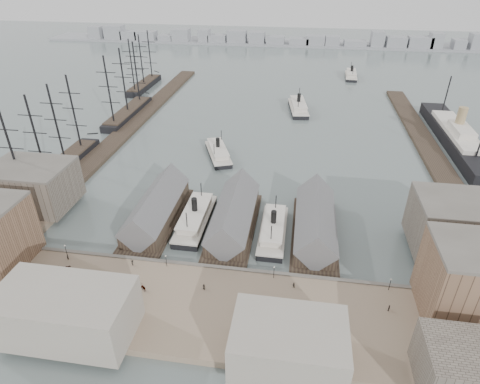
% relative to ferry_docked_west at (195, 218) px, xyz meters
% --- Properties ---
extents(ground, '(900.00, 900.00, 0.00)m').
position_rel_ferry_docked_west_xyz_m(ground, '(13.00, -17.25, -2.43)').
color(ground, '#546160').
rests_on(ground, ground).
extents(quay, '(180.00, 30.00, 2.00)m').
position_rel_ferry_docked_west_xyz_m(quay, '(13.00, -37.25, -1.43)').
color(quay, '#826D57').
rests_on(quay, ground).
extents(seawall, '(180.00, 1.20, 2.30)m').
position_rel_ferry_docked_west_xyz_m(seawall, '(13.00, -22.45, -1.28)').
color(seawall, '#59544C').
rests_on(seawall, ground).
extents(west_wharf, '(10.00, 220.00, 1.60)m').
position_rel_ferry_docked_west_xyz_m(west_wharf, '(-55.00, 82.75, -1.63)').
color(west_wharf, '#2D231C').
rests_on(west_wharf, ground).
extents(east_wharf, '(10.00, 180.00, 1.60)m').
position_rel_ferry_docked_west_xyz_m(east_wharf, '(91.00, 72.75, -1.63)').
color(east_wharf, '#2D231C').
rests_on(east_wharf, ground).
extents(ferry_shed_west, '(14.00, 42.00, 12.60)m').
position_rel_ferry_docked_west_xyz_m(ferry_shed_west, '(-13.00, -0.37, 2.21)').
color(ferry_shed_west, '#2D231C').
rests_on(ferry_shed_west, ground).
extents(ferry_shed_center, '(14.00, 42.00, 12.60)m').
position_rel_ferry_docked_west_xyz_m(ferry_shed_center, '(13.00, -0.37, 2.21)').
color(ferry_shed_center, '#2D231C').
rests_on(ferry_shed_center, ground).
extents(ferry_shed_east, '(14.00, 42.00, 12.60)m').
position_rel_ferry_docked_west_xyz_m(ferry_shed_east, '(39.00, -0.37, 2.21)').
color(ferry_shed_east, '#2D231C').
rests_on(ferry_shed_east, ground).
extents(warehouse_west_back, '(26.00, 20.00, 14.00)m').
position_rel_ferry_docked_west_xyz_m(warehouse_west_back, '(-57.00, 0.75, 6.57)').
color(warehouse_west_back, '#60564C').
rests_on(warehouse_west_back, west_land).
extents(warehouse_east_back, '(28.00, 20.00, 15.00)m').
position_rel_ferry_docked_west_xyz_m(warehouse_east_back, '(81.00, -2.25, 7.07)').
color(warehouse_east_back, '#60564C').
rests_on(warehouse_east_back, east_land).
extents(street_bldg_center, '(24.00, 16.00, 10.00)m').
position_rel_ferry_docked_west_xyz_m(street_bldg_center, '(33.00, -49.25, 4.57)').
color(street_bldg_center, gray).
rests_on(street_bldg_center, quay).
extents(street_bldg_west, '(30.00, 16.00, 12.00)m').
position_rel_ferry_docked_west_xyz_m(street_bldg_west, '(-17.00, -49.25, 5.57)').
color(street_bldg_west, gray).
rests_on(street_bldg_west, quay).
extents(street_bldg_east, '(18.00, 14.00, 11.00)m').
position_rel_ferry_docked_west_xyz_m(street_bldg_east, '(68.00, -50.25, 5.07)').
color(street_bldg_east, '#60564C').
rests_on(street_bldg_east, quay).
extents(lamp_post_far_w, '(0.44, 0.44, 3.92)m').
position_rel_ferry_docked_west_xyz_m(lamp_post_far_w, '(-32.00, -24.25, 2.28)').
color(lamp_post_far_w, black).
rests_on(lamp_post_far_w, quay).
extents(lamp_post_near_w, '(0.44, 0.44, 3.92)m').
position_rel_ferry_docked_west_xyz_m(lamp_post_near_w, '(-2.00, -24.25, 2.28)').
color(lamp_post_near_w, black).
rests_on(lamp_post_near_w, quay).
extents(lamp_post_near_e, '(0.44, 0.44, 3.92)m').
position_rel_ferry_docked_west_xyz_m(lamp_post_near_e, '(28.00, -24.25, 2.28)').
color(lamp_post_near_e, black).
rests_on(lamp_post_near_e, quay).
extents(lamp_post_far_e, '(0.44, 0.44, 3.92)m').
position_rel_ferry_docked_west_xyz_m(lamp_post_far_e, '(58.00, -24.25, 2.28)').
color(lamp_post_far_e, black).
rests_on(lamp_post_far_e, quay).
extents(far_shore, '(500.00, 40.00, 15.72)m').
position_rel_ferry_docked_west_xyz_m(far_shore, '(10.93, 316.89, 1.48)').
color(far_shore, gray).
rests_on(far_shore, ground).
extents(ferry_docked_west, '(8.71, 29.03, 10.37)m').
position_rel_ferry_docked_west_xyz_m(ferry_docked_west, '(0.00, 0.00, 0.00)').
color(ferry_docked_west, black).
rests_on(ferry_docked_west, ground).
extents(ferry_docked_east, '(8.08, 26.94, 9.62)m').
position_rel_ferry_docked_west_xyz_m(ferry_docked_east, '(26.00, -2.39, -0.17)').
color(ferry_docked_east, black).
rests_on(ferry_docked_east, ground).
extents(ferry_open_near, '(17.06, 27.22, 9.35)m').
position_rel_ferry_docked_west_xyz_m(ferry_open_near, '(-2.94, 51.99, -0.24)').
color(ferry_open_near, black).
rests_on(ferry_open_near, ground).
extents(ferry_open_mid, '(13.20, 31.10, 10.76)m').
position_rel_ferry_docked_west_xyz_m(ferry_open_mid, '(30.26, 118.80, 0.09)').
color(ferry_open_mid, black).
rests_on(ferry_open_mid, ground).
extents(ferry_open_far, '(9.07, 26.41, 9.31)m').
position_rel_ferry_docked_west_xyz_m(ferry_open_far, '(66.21, 197.89, -0.25)').
color(ferry_open_far, black).
rests_on(ferry_open_far, ground).
extents(sailing_ship_near, '(8.57, 59.05, 35.24)m').
position_rel_ferry_docked_west_xyz_m(sailing_ship_near, '(-64.43, 25.32, 0.16)').
color(sailing_ship_near, black).
rests_on(sailing_ship_near, ground).
extents(sailing_ship_mid, '(8.90, 51.43, 36.60)m').
position_rel_ferry_docked_west_xyz_m(sailing_ship_mid, '(-62.53, 94.84, 0.19)').
color(sailing_ship_mid, black).
rests_on(sailing_ship_mid, ground).
extents(sailing_ship_far, '(8.33, 46.26, 34.23)m').
position_rel_ferry_docked_west_xyz_m(sailing_ship_far, '(-73.81, 149.64, 0.04)').
color(sailing_ship_far, black).
rests_on(sailing_ship_far, ground).
extents(ocean_steamer, '(12.14, 88.74, 17.75)m').
position_rel_ferry_docked_west_xyz_m(ocean_steamer, '(105.00, 83.21, 1.39)').
color(ocean_steamer, black).
rests_on(ocean_steamer, ground).
extents(tram, '(3.03, 11.42, 4.05)m').
position_rel_ferry_docked_west_xyz_m(tram, '(70.83, -30.95, 1.65)').
color(tram, black).
rests_on(tram, quay).
extents(horse_cart_left, '(4.40, 3.88, 1.44)m').
position_rel_ferry_docked_west_xyz_m(horse_cart_left, '(-29.26, -30.24, 0.33)').
color(horse_cart_left, black).
rests_on(horse_cart_left, quay).
extents(horse_cart_center, '(4.85, 3.57, 1.73)m').
position_rel_ferry_docked_west_xyz_m(horse_cart_center, '(-5.71, -34.68, 0.43)').
color(horse_cart_center, black).
rests_on(horse_cart_center, quay).
extents(horse_cart_right, '(4.62, 1.73, 1.54)m').
position_rel_ferry_docked_west_xyz_m(horse_cart_right, '(33.10, -35.91, 0.36)').
color(horse_cart_right, black).
rests_on(horse_cart_right, quay).
extents(pedestrian_0, '(0.68, 0.57, 1.64)m').
position_rel_ferry_docked_west_xyz_m(pedestrian_0, '(-30.76, -25.94, 0.39)').
color(pedestrian_0, black).
rests_on(pedestrian_0, quay).
extents(pedestrian_1, '(0.92, 0.98, 1.59)m').
position_rel_ferry_docked_west_xyz_m(pedestrian_1, '(-28.77, -40.04, 0.37)').
color(pedestrian_1, black).
rests_on(pedestrian_1, quay).
extents(pedestrian_2, '(0.77, 1.18, 1.71)m').
position_rel_ferry_docked_west_xyz_m(pedestrian_2, '(-11.59, -25.25, 0.43)').
color(pedestrian_2, black).
rests_on(pedestrian_2, quay).
extents(pedestrian_3, '(0.80, 0.99, 1.57)m').
position_rel_ferry_docked_west_xyz_m(pedestrian_3, '(-6.36, -45.23, 0.36)').
color(pedestrian_3, black).
rests_on(pedestrian_3, quay).
extents(pedestrian_4, '(0.91, 0.73, 1.63)m').
position_rel_ferry_docked_west_xyz_m(pedestrian_4, '(10.38, -31.38, 0.39)').
color(pedestrian_4, black).
rests_on(pedestrian_4, quay).
extents(pedestrian_5, '(0.71, 0.66, 1.57)m').
position_rel_ferry_docked_west_xyz_m(pedestrian_5, '(28.16, -36.70, 0.36)').
color(pedestrian_5, black).
rests_on(pedestrian_5, quay).
extents(pedestrian_6, '(0.82, 0.65, 1.64)m').
position_rel_ferry_docked_west_xyz_m(pedestrian_6, '(33.45, -27.07, 0.39)').
color(pedestrian_6, black).
rests_on(pedestrian_6, quay).
extents(pedestrian_7, '(0.70, 1.18, 1.79)m').
position_rel_ferry_docked_west_xyz_m(pedestrian_7, '(37.99, -37.88, 0.47)').
color(pedestrian_7, black).
rests_on(pedestrian_7, quay).
extents(pedestrian_8, '(0.77, 1.15, 1.82)m').
position_rel_ferry_docked_west_xyz_m(pedestrian_8, '(56.82, -31.54, 0.48)').
color(pedestrian_8, black).
rests_on(pedestrian_8, quay).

